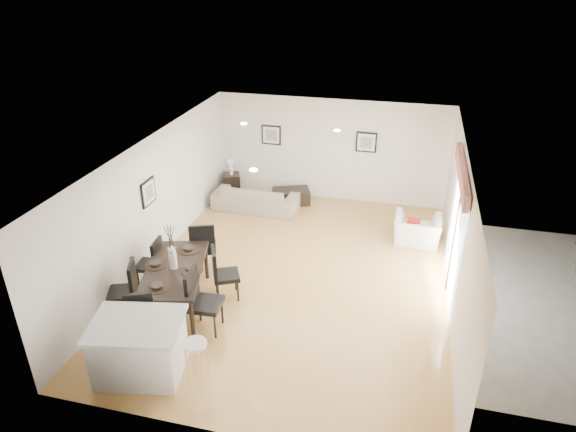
% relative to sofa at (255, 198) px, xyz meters
% --- Properties ---
extents(ground, '(8.00, 8.00, 0.00)m').
position_rel_sofa_xyz_m(ground, '(1.72, -2.82, -0.32)').
color(ground, tan).
rests_on(ground, ground).
extents(wall_back, '(6.00, 0.04, 2.70)m').
position_rel_sofa_xyz_m(wall_back, '(1.72, 1.18, 1.03)').
color(wall_back, silver).
rests_on(wall_back, ground).
extents(wall_front, '(6.00, 0.04, 2.70)m').
position_rel_sofa_xyz_m(wall_front, '(1.72, -6.82, 1.03)').
color(wall_front, silver).
rests_on(wall_front, ground).
extents(wall_left, '(0.04, 8.00, 2.70)m').
position_rel_sofa_xyz_m(wall_left, '(-1.28, -2.82, 1.03)').
color(wall_left, silver).
rests_on(wall_left, ground).
extents(wall_right, '(0.04, 8.00, 2.70)m').
position_rel_sofa_xyz_m(wall_right, '(4.72, -2.82, 1.03)').
color(wall_right, silver).
rests_on(wall_right, ground).
extents(ceiling, '(6.00, 8.00, 0.02)m').
position_rel_sofa_xyz_m(ceiling, '(1.72, -2.82, 2.38)').
color(ceiling, white).
rests_on(ceiling, wall_back).
extents(sofa, '(2.18, 0.91, 0.63)m').
position_rel_sofa_xyz_m(sofa, '(0.00, 0.00, 0.00)').
color(sofa, gray).
rests_on(sofa, ground).
extents(armchair, '(1.03, 0.90, 0.66)m').
position_rel_sofa_xyz_m(armchair, '(4.06, -0.82, 0.02)').
color(armchair, beige).
rests_on(armchair, ground).
extents(dining_table, '(1.47, 2.17, 0.83)m').
position_rel_sofa_xyz_m(dining_table, '(-0.19, -4.30, 0.43)').
color(dining_table, black).
rests_on(dining_table, ground).
extents(dining_chair_wnear, '(0.63, 0.63, 1.09)m').
position_rel_sofa_xyz_m(dining_chair_wnear, '(-0.90, -4.76, 0.29)').
color(dining_chair_wnear, black).
rests_on(dining_chair_wnear, ground).
extents(dining_chair_wfar, '(0.50, 0.50, 1.02)m').
position_rel_sofa_xyz_m(dining_chair_wfar, '(-0.90, -3.79, 0.26)').
color(dining_chair_wfar, black).
rests_on(dining_chair_wfar, ground).
extents(dining_chair_enear, '(0.56, 0.56, 1.17)m').
position_rel_sofa_xyz_m(dining_chair_enear, '(0.51, -4.80, 0.34)').
color(dining_chair_enear, black).
rests_on(dining_chair_enear, ground).
extents(dining_chair_efar, '(0.63, 0.63, 1.06)m').
position_rel_sofa_xyz_m(dining_chair_efar, '(0.52, -3.84, 0.28)').
color(dining_chair_efar, black).
rests_on(dining_chair_efar, ground).
extents(dining_chair_head, '(0.61, 0.61, 1.03)m').
position_rel_sofa_xyz_m(dining_chair_head, '(-0.22, -5.54, 0.26)').
color(dining_chair_head, black).
rests_on(dining_chair_head, ground).
extents(dining_chair_foot, '(0.65, 0.65, 1.12)m').
position_rel_sofa_xyz_m(dining_chair_foot, '(-0.15, -3.06, 0.31)').
color(dining_chair_foot, black).
rests_on(dining_chair_foot, ground).
extents(vase, '(1.11, 1.70, 0.86)m').
position_rel_sofa_xyz_m(vase, '(-0.19, -4.30, 0.87)').
color(vase, white).
rests_on(vase, dining_table).
extents(coffee_table, '(1.09, 0.87, 0.38)m').
position_rel_sofa_xyz_m(coffee_table, '(0.79, 0.61, -0.13)').
color(coffee_table, black).
rests_on(coffee_table, ground).
extents(side_table, '(0.56, 0.56, 0.56)m').
position_rel_sofa_xyz_m(side_table, '(-0.94, 0.83, -0.04)').
color(side_table, black).
rests_on(side_table, ground).
extents(table_lamp, '(0.21, 0.21, 0.41)m').
position_rel_sofa_xyz_m(table_lamp, '(-0.94, 0.83, 0.51)').
color(table_lamp, white).
rests_on(table_lamp, side_table).
extents(cushion, '(0.30, 0.12, 0.29)m').
position_rel_sofa_xyz_m(cushion, '(3.96, -0.91, 0.21)').
color(cushion, maroon).
rests_on(cushion, armchair).
extents(kitchen_island, '(1.53, 1.28, 0.95)m').
position_rel_sofa_xyz_m(kitchen_island, '(0.01, -6.02, 0.17)').
color(kitchen_island, white).
rests_on(kitchen_island, ground).
extents(bar_stool, '(0.35, 0.35, 0.77)m').
position_rel_sofa_xyz_m(bar_stool, '(0.95, -6.02, 0.35)').
color(bar_stool, silver).
rests_on(bar_stool, ground).
extents(framed_print_back_left, '(0.52, 0.04, 0.52)m').
position_rel_sofa_xyz_m(framed_print_back_left, '(0.12, 1.15, 1.33)').
color(framed_print_back_left, black).
rests_on(framed_print_back_left, wall_back).
extents(framed_print_back_right, '(0.52, 0.04, 0.52)m').
position_rel_sofa_xyz_m(framed_print_back_right, '(2.62, 1.15, 1.33)').
color(framed_print_back_right, black).
rests_on(framed_print_back_right, wall_back).
extents(framed_print_left_wall, '(0.04, 0.52, 0.52)m').
position_rel_sofa_xyz_m(framed_print_left_wall, '(-1.25, -3.02, 1.33)').
color(framed_print_left_wall, black).
rests_on(framed_print_left_wall, wall_left).
extents(sliding_door, '(0.12, 2.70, 2.57)m').
position_rel_sofa_xyz_m(sliding_door, '(4.67, -2.52, 1.35)').
color(sliding_door, white).
rests_on(sliding_door, wall_right).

